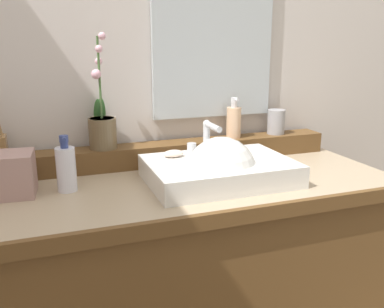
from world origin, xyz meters
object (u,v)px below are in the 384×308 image
(tumbler_cup, at_px, (276,122))
(lotion_bottle, at_px, (66,168))
(soap_bar, at_px, (173,154))
(soap_dispenser, at_px, (234,121))
(tissue_box, at_px, (11,174))
(potted_plant, at_px, (102,126))
(sink_basin, at_px, (220,171))

(tumbler_cup, bearing_deg, lotion_bottle, -167.11)
(soap_bar, relative_size, soap_dispenser, 0.45)
(soap_bar, xyz_separation_m, tissue_box, (-0.50, 0.00, -0.02))
(potted_plant, xyz_separation_m, tumbler_cup, (0.70, 0.00, -0.03))
(soap_dispenser, bearing_deg, potted_plant, -179.97)
(soap_dispenser, height_order, tissue_box, soap_dispenser)
(potted_plant, bearing_deg, soap_bar, -40.06)
(lotion_bottle, bearing_deg, soap_dispenser, 16.21)
(soap_bar, relative_size, potted_plant, 0.18)
(sink_basin, height_order, soap_dispenser, soap_dispenser)
(lotion_bottle, distance_m, tissue_box, 0.16)
(soap_dispenser, bearing_deg, lotion_bottle, -163.79)
(soap_dispenser, relative_size, tumbler_cup, 1.59)
(potted_plant, bearing_deg, sink_basin, -39.02)
(sink_basin, xyz_separation_m, soap_bar, (-0.13, 0.10, 0.05))
(soap_bar, bearing_deg, tumbler_cup, 19.77)
(sink_basin, bearing_deg, potted_plant, 140.98)
(sink_basin, distance_m, soap_dispenser, 0.34)
(soap_bar, xyz_separation_m, lotion_bottle, (-0.35, -0.01, -0.01))
(sink_basin, distance_m, soap_bar, 0.17)
(soap_dispenser, bearing_deg, tissue_box, -167.98)
(tissue_box, bearing_deg, soap_bar, -0.33)
(sink_basin, xyz_separation_m, soap_dispenser, (0.17, 0.27, 0.11))
(soap_bar, height_order, tumbler_cup, tumbler_cup)
(potted_plant, bearing_deg, lotion_bottle, -126.53)
(sink_basin, distance_m, potted_plant, 0.45)
(lotion_bottle, bearing_deg, tumbler_cup, 12.89)
(tumbler_cup, relative_size, lotion_bottle, 0.57)
(tumbler_cup, bearing_deg, sink_basin, -143.12)
(lotion_bottle, bearing_deg, sink_basin, -9.92)
(lotion_bottle, relative_size, tissue_box, 1.34)
(soap_bar, bearing_deg, potted_plant, 139.94)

